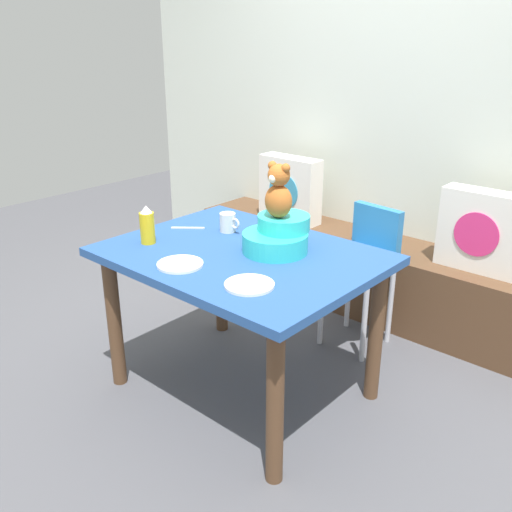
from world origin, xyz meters
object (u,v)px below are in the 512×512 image
object	(u,v)px
teddy_bear	(279,192)
dinner_plate_near	(249,285)
pillow_floral_left	(290,189)
book_stack	(372,234)
pillow_floral_right	(481,231)
dinner_plate_far	(180,264)
highchair	(361,258)
coffee_mug	(228,222)
infant_seat_teal	(278,236)
dining_table	(242,273)
ketchup_bottle	(147,226)

from	to	relation	value
teddy_bear	dinner_plate_near	xyz separation A→B (m)	(0.17, -0.38, -0.27)
pillow_floral_left	book_stack	world-z (taller)	pillow_floral_left
pillow_floral_right	dinner_plate_far	world-z (taller)	pillow_floral_right
book_stack	dinner_plate_near	world-z (taller)	dinner_plate_near
highchair	dinner_plate_far	bearing A→B (deg)	-103.54
highchair	dinner_plate_near	size ratio (longest dim) A/B	3.95
teddy_bear	coffee_mug	bearing A→B (deg)	173.36
dinner_plate_far	infant_seat_teal	bearing A→B (deg)	64.41
highchair	dinner_plate_far	size ratio (longest dim) A/B	3.95
dining_table	highchair	distance (m)	0.80
pillow_floral_right	infant_seat_teal	size ratio (longest dim) A/B	1.33
dining_table	coffee_mug	distance (m)	0.33
dining_table	pillow_floral_left	bearing A→B (deg)	118.88
pillow_floral_right	teddy_bear	bearing A→B (deg)	-116.71
book_stack	coffee_mug	world-z (taller)	coffee_mug
pillow_floral_left	book_stack	xyz separation A→B (m)	(0.64, 0.02, -0.18)
dining_table	book_stack	bearing A→B (deg)	90.69
infant_seat_teal	pillow_floral_right	bearing A→B (deg)	63.28
ketchup_bottle	highchair	bearing A→B (deg)	59.34
dining_table	dinner_plate_near	size ratio (longest dim) A/B	6.04
teddy_bear	dinner_plate_near	bearing A→B (deg)	-66.26
infant_seat_teal	coffee_mug	world-z (taller)	infant_seat_teal
dining_table	highchair	world-z (taller)	highchair
highchair	pillow_floral_right	bearing A→B (deg)	40.90
pillow_floral_left	teddy_bear	distance (m)	1.36
teddy_bear	dinner_plate_far	distance (m)	0.54
pillow_floral_left	infant_seat_teal	distance (m)	1.32
infant_seat_teal	dinner_plate_far	xyz separation A→B (m)	(-0.20, -0.42, -0.07)
pillow_floral_left	dinner_plate_far	bearing A→B (deg)	-69.00
book_stack	teddy_bear	bearing A→B (deg)	-83.34
highchair	ketchup_bottle	size ratio (longest dim) A/B	4.27
infant_seat_teal	coffee_mug	distance (m)	0.36
pillow_floral_right	coffee_mug	xyz separation A→B (m)	(-0.89, -1.03, 0.11)
book_stack	infant_seat_teal	distance (m)	1.14
infant_seat_teal	coffee_mug	size ratio (longest dim) A/B	2.75
highchair	coffee_mug	size ratio (longest dim) A/B	6.58
coffee_mug	pillow_floral_right	bearing A→B (deg)	48.99
pillow_floral_left	highchair	distance (m)	0.94
book_stack	infant_seat_teal	xyz separation A→B (m)	(0.13, -1.09, 0.31)
book_stack	highchair	xyz separation A→B (m)	(0.19, -0.44, 0.02)
highchair	teddy_bear	world-z (taller)	teddy_bear
dinner_plate_far	teddy_bear	bearing A→B (deg)	64.38
dining_table	dinner_plate_near	bearing A→B (deg)	-42.39
book_stack	ketchup_bottle	bearing A→B (deg)	-105.65
pillow_floral_right	dinner_plate_near	world-z (taller)	pillow_floral_right
pillow_floral_right	ketchup_bottle	world-z (taller)	ketchup_bottle
dining_table	infant_seat_teal	world-z (taller)	infant_seat_teal
infant_seat_teal	ketchup_bottle	distance (m)	0.62
dining_table	teddy_bear	xyz separation A→B (m)	(0.11, 0.12, 0.38)
pillow_floral_left	teddy_bear	xyz separation A→B (m)	(0.77, -1.07, 0.34)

